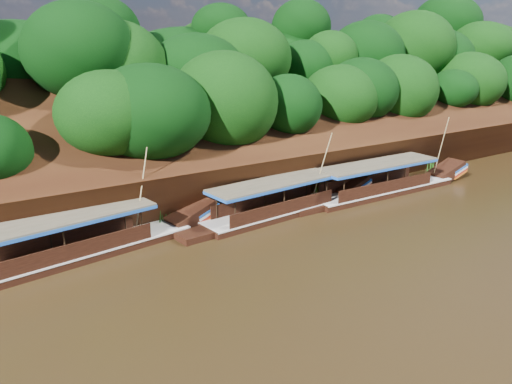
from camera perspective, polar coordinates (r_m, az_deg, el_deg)
ground at (r=28.32m, az=8.70°, el=-7.42°), size 160.00×160.00×0.00m
riverbank at (r=46.21m, az=-10.41°, el=4.58°), size 120.00×30.06×19.40m
boat_0 at (r=40.96m, az=15.21°, el=0.78°), size 16.00×2.81×6.25m
boat_1 at (r=34.96m, az=3.98°, el=-1.45°), size 14.68×3.38×6.00m
boat_2 at (r=29.62m, az=-18.54°, el=-5.80°), size 16.46×4.37×6.13m
reeds at (r=33.84m, az=-5.71°, el=-1.52°), size 48.83×2.40×2.18m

